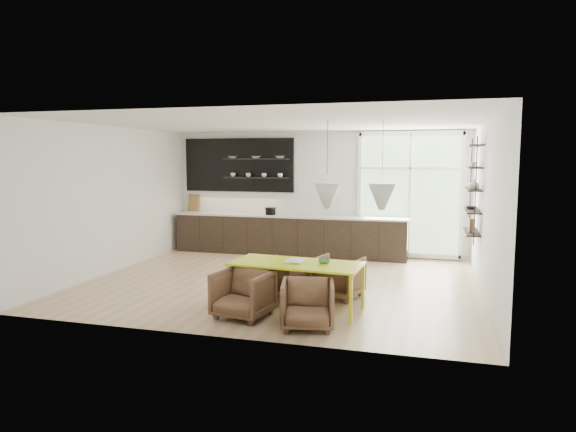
% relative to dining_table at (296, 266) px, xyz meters
% --- Properties ---
extents(room, '(7.02, 6.01, 2.91)m').
position_rel_dining_table_xyz_m(room, '(-0.12, 2.65, 0.80)').
color(room, '#D3B287').
rests_on(room, ground).
extents(kitchen_run, '(5.54, 0.69, 2.75)m').
position_rel_dining_table_xyz_m(kitchen_run, '(-1.39, 4.24, -0.07)').
color(kitchen_run, black).
rests_on(kitchen_run, ground).
extents(right_shelving, '(0.26, 1.22, 1.90)m').
position_rel_dining_table_xyz_m(right_shelving, '(2.66, 2.72, 0.99)').
color(right_shelving, black).
rests_on(right_shelving, ground).
extents(dining_table, '(2.02, 1.03, 0.71)m').
position_rel_dining_table_xyz_m(dining_table, '(0.00, 0.00, 0.00)').
color(dining_table, '#C2DA12').
rests_on(dining_table, ground).
extents(armchair_back_left, '(0.83, 0.84, 0.62)m').
position_rel_dining_table_xyz_m(armchair_back_left, '(-0.41, 0.70, -0.35)').
color(armchair_back_left, brown).
rests_on(armchair_back_left, ground).
extents(armchair_back_right, '(0.88, 0.89, 0.68)m').
position_rel_dining_table_xyz_m(armchair_back_right, '(0.49, 0.81, -0.33)').
color(armchair_back_right, brown).
rests_on(armchair_back_right, ground).
extents(armchair_front_left, '(0.84, 0.86, 0.68)m').
position_rel_dining_table_xyz_m(armchair_front_left, '(-0.63, -0.60, -0.32)').
color(armchair_front_left, brown).
rests_on(armchair_front_left, ground).
extents(armchair_front_right, '(0.83, 0.84, 0.65)m').
position_rel_dining_table_xyz_m(armchair_front_right, '(0.37, -0.80, -0.34)').
color(armchair_front_right, brown).
rests_on(armchair_front_right, ground).
extents(wire_stool, '(0.34, 0.34, 0.44)m').
position_rel_dining_table_xyz_m(wire_stool, '(-1.23, 0.00, -0.38)').
color(wire_stool, black).
rests_on(wire_stool, ground).
extents(table_book, '(0.26, 0.34, 0.03)m').
position_rel_dining_table_xyz_m(table_book, '(-0.16, 0.04, 0.06)').
color(table_book, white).
rests_on(table_book, dining_table).
extents(table_bowl, '(0.20, 0.20, 0.06)m').
position_rel_dining_table_xyz_m(table_bowl, '(0.41, 0.08, 0.08)').
color(table_bowl, '#49724E').
rests_on(table_bowl, dining_table).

